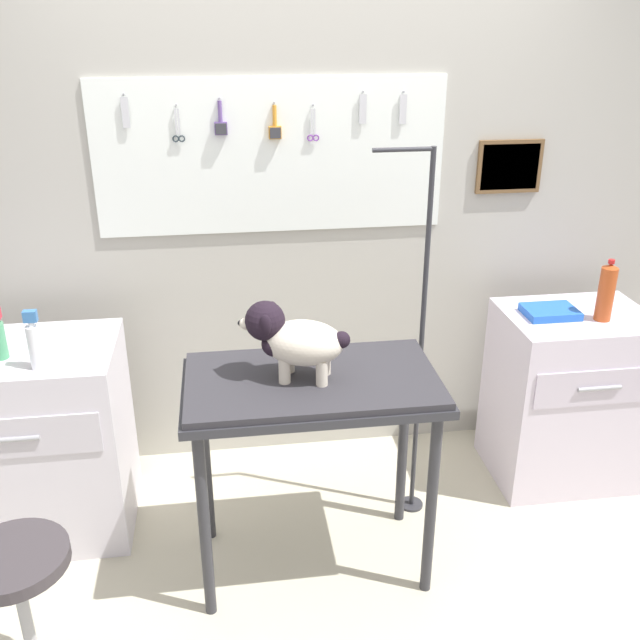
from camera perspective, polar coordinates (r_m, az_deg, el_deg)
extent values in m
cube|color=#BEB79D|center=(3.01, 2.00, -23.30)|extent=(4.40, 4.00, 0.04)
cube|color=#B1ADA3|center=(3.47, -1.38, 6.48)|extent=(4.00, 0.06, 2.30)
cube|color=white|center=(3.32, -3.88, 12.94)|extent=(1.60, 0.02, 0.70)
cylinder|color=gray|center=(3.29, -15.48, 17.07)|extent=(0.01, 0.02, 0.01)
cube|color=silver|center=(3.29, -15.36, 15.76)|extent=(0.03, 0.01, 0.13)
cylinder|color=gray|center=(3.27, -11.47, 16.57)|extent=(0.01, 0.02, 0.01)
cube|color=silver|center=(3.27, -11.48, 15.33)|extent=(0.01, 0.00, 0.11)
cube|color=silver|center=(3.27, -11.27, 15.34)|extent=(0.01, 0.00, 0.11)
torus|color=#202A2F|center=(3.29, -11.50, 14.06)|extent=(0.03, 0.01, 0.03)
torus|color=#202A2F|center=(3.28, -11.04, 14.09)|extent=(0.03, 0.01, 0.03)
cylinder|color=gray|center=(3.27, -8.09, 17.22)|extent=(0.01, 0.02, 0.01)
cylinder|color=#624889|center=(3.26, -8.03, 16.24)|extent=(0.02, 0.02, 0.09)
cube|color=#624889|center=(3.27, -7.95, 14.99)|extent=(0.06, 0.02, 0.06)
cube|color=#333338|center=(3.26, -7.95, 14.95)|extent=(0.05, 0.01, 0.05)
cylinder|color=gray|center=(3.28, -3.70, 17.02)|extent=(0.01, 0.02, 0.01)
cylinder|color=orange|center=(3.28, -3.66, 16.04)|extent=(0.02, 0.02, 0.09)
cube|color=orange|center=(3.29, -3.63, 14.79)|extent=(0.06, 0.02, 0.06)
cube|color=#333338|center=(3.27, -3.61, 14.75)|extent=(0.05, 0.01, 0.05)
cylinder|color=gray|center=(3.30, -0.59, 16.88)|extent=(0.01, 0.02, 0.01)
cube|color=silver|center=(3.30, -0.67, 15.65)|extent=(0.01, 0.00, 0.11)
cube|color=silver|center=(3.30, -0.45, 15.66)|extent=(0.01, 0.00, 0.11)
torus|color=#6F3690|center=(3.31, -0.78, 14.40)|extent=(0.03, 0.01, 0.03)
torus|color=#6F3690|center=(3.31, -0.32, 14.41)|extent=(0.03, 0.01, 0.03)
cylinder|color=gray|center=(3.33, 3.46, 17.84)|extent=(0.01, 0.02, 0.01)
cube|color=silver|center=(3.33, 3.46, 16.54)|extent=(0.03, 0.01, 0.13)
cylinder|color=gray|center=(3.37, 6.70, 17.74)|extent=(0.01, 0.02, 0.01)
cube|color=silver|center=(3.37, 6.68, 16.45)|extent=(0.03, 0.01, 0.13)
cube|color=brown|center=(3.60, 14.97, 11.81)|extent=(0.32, 0.02, 0.25)
cube|color=#B18348|center=(3.60, 15.00, 11.79)|extent=(0.28, 0.01, 0.22)
cylinder|color=#2D2D33|center=(2.78, -9.25, -16.04)|extent=(0.04, 0.04, 0.83)
cylinder|color=#2D2D33|center=(2.87, 8.91, -14.49)|extent=(0.04, 0.04, 0.83)
cylinder|color=#2D2D33|center=(3.13, -9.19, -10.88)|extent=(0.04, 0.04, 0.83)
cylinder|color=#2D2D33|center=(3.21, 6.68, -9.71)|extent=(0.04, 0.04, 0.83)
cube|color=#2D2D33|center=(2.73, -0.64, -5.42)|extent=(0.99, 0.56, 0.03)
cube|color=#2D2C31|center=(2.71, -0.64, -4.84)|extent=(0.96, 0.55, 0.03)
cylinder|color=#2D2D33|center=(3.53, 7.33, -14.44)|extent=(0.11, 0.11, 0.01)
cylinder|color=#2D2D33|center=(3.09, 8.13, -2.05)|extent=(0.02, 0.02, 1.70)
cylinder|color=#2D2D33|center=(2.80, 6.70, 13.43)|extent=(0.24, 0.02, 0.02)
cylinder|color=beige|center=(2.65, -2.87, -4.06)|extent=(0.04, 0.04, 0.10)
cylinder|color=beige|center=(2.73, -2.53, -3.19)|extent=(0.04, 0.04, 0.10)
cylinder|color=beige|center=(2.63, 0.15, -4.26)|extent=(0.04, 0.04, 0.10)
cylinder|color=beige|center=(2.71, 0.40, -3.37)|extent=(0.04, 0.04, 0.10)
ellipsoid|color=beige|center=(2.63, -1.34, -1.84)|extent=(0.34, 0.26, 0.17)
ellipsoid|color=black|center=(2.66, -3.58, -1.87)|extent=(0.14, 0.16, 0.09)
sphere|color=black|center=(2.63, -4.43, -0.06)|extent=(0.15, 0.15, 0.15)
ellipsoid|color=beige|center=(2.64, -5.78, -0.29)|extent=(0.08, 0.07, 0.05)
sphere|color=black|center=(2.65, -6.41, -0.25)|extent=(0.02, 0.02, 0.02)
ellipsoid|color=black|center=(2.56, -4.41, -0.42)|extent=(0.05, 0.04, 0.08)
ellipsoid|color=black|center=(2.68, -3.85, 0.68)|extent=(0.05, 0.04, 0.08)
sphere|color=black|center=(2.61, 1.75, -1.60)|extent=(0.06, 0.06, 0.06)
cube|color=silver|center=(3.39, -22.04, -8.98)|extent=(0.80, 0.56, 0.89)
cube|color=silver|center=(3.06, -23.73, -8.71)|extent=(0.70, 0.01, 0.18)
cylinder|color=#99999E|center=(3.06, -23.77, -8.79)|extent=(0.24, 0.02, 0.02)
cube|color=silver|center=(3.71, 19.13, -5.76)|extent=(0.68, 0.52, 0.87)
cube|color=silver|center=(3.42, 21.47, -5.07)|extent=(0.60, 0.01, 0.17)
cylinder|color=#99999E|center=(3.41, 21.53, -5.13)|extent=(0.20, 0.02, 0.02)
cylinder|color=#9E9EA3|center=(2.74, -22.33, -22.18)|extent=(0.04, 0.04, 0.57)
cylinder|color=#3A3437|center=(2.54, -23.44, -17.24)|extent=(0.35, 0.35, 0.04)
cylinder|color=white|center=(2.96, -21.86, -2.05)|extent=(0.06, 0.06, 0.18)
cylinder|color=white|center=(2.92, -22.15, -0.30)|extent=(0.03, 0.03, 0.02)
cube|color=#3771B5|center=(2.91, -22.25, 0.29)|extent=(0.05, 0.03, 0.04)
cylinder|color=#BC4A1E|center=(3.46, 21.96, 1.94)|extent=(0.07, 0.07, 0.25)
cone|color=#BC4A1E|center=(3.42, 22.30, 4.03)|extent=(0.07, 0.07, 0.02)
cylinder|color=red|center=(3.41, 22.36, 4.36)|extent=(0.03, 0.03, 0.02)
cube|color=blue|center=(3.46, 17.99, 0.63)|extent=(0.24, 0.18, 0.04)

